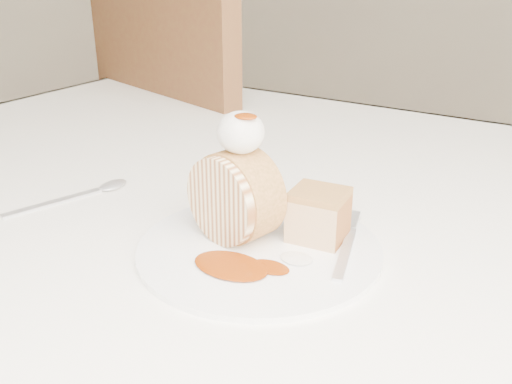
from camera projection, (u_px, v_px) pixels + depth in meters
The scene contains 10 objects.
table at pixel (294, 251), 0.75m from camera, with size 1.40×0.90×0.75m.
chair_far at pixel (208, 158), 1.36m from camera, with size 0.58×0.58×1.00m.
plate at pixel (259, 248), 0.56m from camera, with size 0.24×0.24×0.01m, color white.
roulade_slice at pixel (235, 197), 0.56m from camera, with size 0.09×0.09×0.05m, color #FFE7B1.
cake_chunk at pixel (318, 218), 0.57m from camera, with size 0.05×0.05×0.04m, color #C9854C.
whipped_cream at pixel (241, 132), 0.54m from camera, with size 0.05×0.05×0.04m, color white.
caramel_drizzle at pixel (245, 111), 0.52m from camera, with size 0.02×0.02×0.01m, color #7C2C05.
caramel_pool at pixel (231, 265), 0.52m from camera, with size 0.08×0.05×0.00m, color #7C2C05, non-canonical shape.
fork at pixel (345, 253), 0.55m from camera, with size 0.02×0.14×0.00m, color silver.
spoon at pixel (53, 203), 0.67m from camera, with size 0.02×0.15×0.00m, color silver.
Camera 1 is at (0.31, -0.38, 1.03)m, focal length 40.00 mm.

